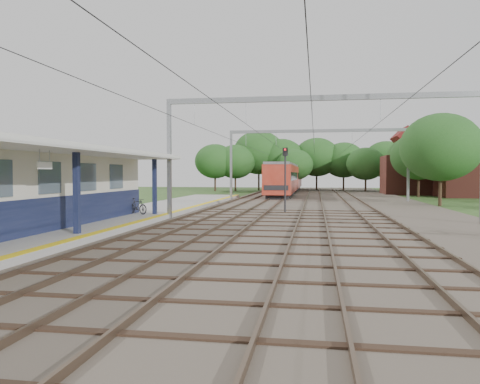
{
  "coord_description": "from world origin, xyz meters",
  "views": [
    {
      "loc": [
        3.4,
        -11.1,
        2.72
      ],
      "look_at": [
        -1.12,
        16.67,
        1.6
      ],
      "focal_mm": 35.0,
      "sensor_mm": 36.0,
      "label": 1
    }
  ],
  "objects": [
    {
      "name": "ballast_bed",
      "position": [
        4.0,
        30.0,
        0.05
      ],
      "size": [
        18.0,
        90.0,
        0.1
      ],
      "primitive_type": "cube",
      "color": "#473D33",
      "rests_on": "ground"
    },
    {
      "name": "station_building",
      "position": [
        -8.88,
        7.0,
        2.04
      ],
      "size": [
        3.41,
        18.0,
        3.4
      ],
      "color": "beige",
      "rests_on": "platform"
    },
    {
      "name": "house_far",
      "position": [
        16.0,
        52.0,
        3.23
      ],
      "size": [
        8.0,
        6.12,
        8.66
      ],
      "color": "brown",
      "rests_on": "ground"
    },
    {
      "name": "house_near",
      "position": [
        21.0,
        46.0,
        2.99
      ],
      "size": [
        7.0,
        6.12,
        7.89
      ],
      "color": "brown",
      "rests_on": "ground"
    },
    {
      "name": "signal_post",
      "position": [
        1.35,
        20.46,
        2.83
      ],
      "size": [
        0.35,
        0.32,
        4.45
      ],
      "rotation": [
        0.0,
        0.0,
        -0.41
      ],
      "color": "black",
      "rests_on": "ground"
    },
    {
      "name": "tree_band",
      "position": [
        3.84,
        57.12,
        4.92
      ],
      "size": [
        31.72,
        30.88,
        8.82
      ],
      "color": "#382619",
      "rests_on": "ground"
    },
    {
      "name": "yellow_stripe",
      "position": [
        -5.25,
        14.0,
        0.35
      ],
      "size": [
        0.45,
        52.0,
        0.01
      ],
      "primitive_type": "cube",
      "color": "yellow",
      "rests_on": "platform"
    },
    {
      "name": "rail_tracks",
      "position": [
        1.5,
        30.0,
        0.18
      ],
      "size": [
        11.8,
        88.0,
        0.15
      ],
      "color": "brown",
      "rests_on": "ballast_bed"
    },
    {
      "name": "platform",
      "position": [
        -7.5,
        14.0,
        0.17
      ],
      "size": [
        5.0,
        52.0,
        0.35
      ],
      "primitive_type": "cube",
      "color": "gray",
      "rests_on": "ground"
    },
    {
      "name": "train",
      "position": [
        -0.5,
        53.16,
        2.12
      ],
      "size": [
        2.89,
        35.99,
        3.8
      ],
      "color": "black",
      "rests_on": "ballast_bed"
    },
    {
      "name": "catenary_system",
      "position": [
        3.39,
        25.28,
        5.51
      ],
      "size": [
        17.22,
        88.0,
        7.0
      ],
      "color": "gray",
      "rests_on": "ground"
    },
    {
      "name": "canopy",
      "position": [
        -7.77,
        6.0,
        3.64
      ],
      "size": [
        6.4,
        20.0,
        3.44
      ],
      "color": "#121839",
      "rests_on": "platform"
    },
    {
      "name": "bicycle",
      "position": [
        -6.87,
        14.71,
        0.81
      ],
      "size": [
        1.58,
        1.03,
        0.93
      ],
      "primitive_type": "imported",
      "rotation": [
        0.0,
        0.0,
        1.15
      ],
      "color": "black",
      "rests_on": "platform"
    },
    {
      "name": "ground",
      "position": [
        0.0,
        0.0,
        0.0
      ],
      "size": [
        160.0,
        160.0,
        0.0
      ],
      "primitive_type": "plane",
      "color": "#2D4C1E",
      "rests_on": "ground"
    }
  ]
}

